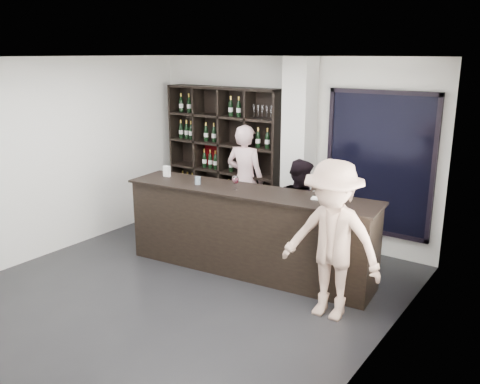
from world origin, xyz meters
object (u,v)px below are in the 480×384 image
Objects in this scene: tasting_counter at (248,231)px; taster_black at (300,211)px; wine_shelf at (224,157)px; customer at (332,241)px; taster_pink at (245,180)px.

taster_black is (0.38, 0.75, 0.17)m from tasting_counter.
tasting_counter is at bearing 86.00° from taster_black.
wine_shelf is 1.58× the size of taster_black.
tasting_counter is (1.50, -1.47, -0.61)m from wine_shelf.
customer is at bearing -33.40° from wine_shelf.
taster_pink is at bearing -16.51° from wine_shelf.
taster_black is at bearing 152.19° from taster_pink.
wine_shelf is at bearing -21.79° from taster_pink.
tasting_counter is 1.56m from customer.
wine_shelf is at bearing 146.64° from customer.
taster_pink is (-0.94, 1.30, 0.33)m from tasting_counter.
wine_shelf reaches higher than tasting_counter.
taster_black is 1.64m from customer.
customer is (2.95, -1.95, -0.28)m from wine_shelf.
taster_pink is (0.56, -0.17, -0.28)m from wine_shelf.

